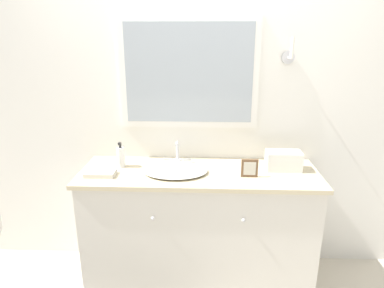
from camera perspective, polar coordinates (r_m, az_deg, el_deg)
wall_back at (r=2.59m, az=1.34°, el=6.14°), size 8.00×0.18×2.55m
vanity_counter at (r=2.60m, az=1.12°, el=-13.63°), size 1.67×0.57×0.89m
sink_basin at (r=2.39m, az=-2.79°, el=-4.26°), size 0.45×0.38×0.17m
soap_bottle at (r=2.51m, az=-11.77°, el=-2.08°), size 0.06×0.06×0.19m
appliance_box at (r=2.49m, az=15.01°, el=-2.72°), size 0.24×0.13×0.13m
picture_frame at (r=2.32m, az=9.58°, el=-4.01°), size 0.11×0.01×0.13m
hand_towel_near_sink at (r=2.41m, az=-15.01°, el=-4.76°), size 0.20×0.12×0.03m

